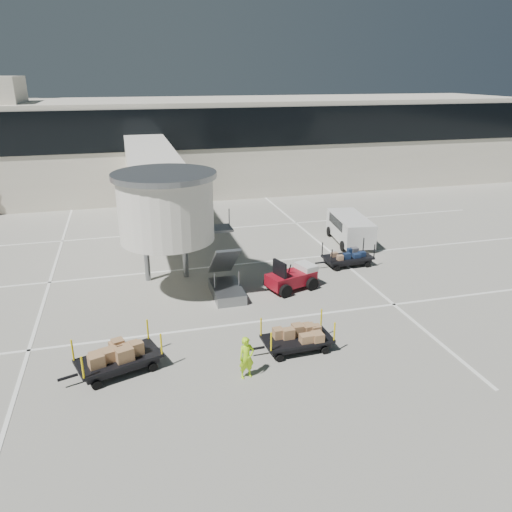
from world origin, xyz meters
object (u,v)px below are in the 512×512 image
object	(u,v)px
baggage_tug	(292,278)
ground_worker	(247,358)
box_cart_far	(122,357)
minivan	(349,227)
suitcase_cart	(348,258)
box_cart_near	(295,339)

from	to	relation	value
baggage_tug	ground_worker	bearing A→B (deg)	-138.06
box_cart_far	minivan	xyz separation A→B (m)	(14.31, 11.46, 0.47)
suitcase_cart	minivan	size ratio (longest dim) A/B	0.72
box_cart_near	box_cart_far	size ratio (longest dim) A/B	0.91
baggage_tug	minivan	xyz separation A→B (m)	(5.91, 6.06, 0.43)
baggage_tug	ground_worker	xyz separation A→B (m)	(-4.10, -6.97, 0.20)
baggage_tug	box_cart_near	xyz separation A→B (m)	(-1.82, -5.70, -0.07)
ground_worker	box_cart_far	bearing A→B (deg)	149.38
baggage_tug	box_cart_far	size ratio (longest dim) A/B	0.74
suitcase_cart	ground_worker	xyz separation A→B (m)	(-8.17, -9.20, 0.34)
box_cart_near	minivan	distance (m)	14.09
box_cart_near	ground_worker	world-z (taller)	ground_worker
box_cart_far	minivan	distance (m)	18.34
baggage_tug	box_cart_near	bearing A→B (deg)	-125.30
suitcase_cart	box_cart_near	size ratio (longest dim) A/B	1.01
baggage_tug	minivan	size ratio (longest dim) A/B	0.58
baggage_tug	box_cart_far	xyz separation A→B (m)	(-8.39, -5.40, -0.04)
box_cart_far	minivan	size ratio (longest dim) A/B	0.78
box_cart_near	box_cart_far	bearing A→B (deg)	174.74
baggage_tug	box_cart_near	distance (m)	5.99
minivan	box_cart_near	bearing A→B (deg)	-116.52
box_cart_far	ground_worker	xyz separation A→B (m)	(4.30, -1.57, 0.24)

